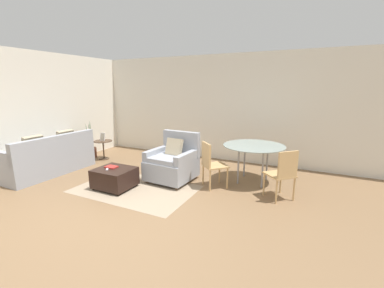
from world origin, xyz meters
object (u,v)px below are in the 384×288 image
Objects in this scene: potted_plant at (90,149)px; dining_chair_near_right at (283,172)px; side_table at (103,146)px; armchair at (173,163)px; ottoman at (115,177)px; couch at (49,160)px; tv_remote_primary at (107,169)px; dining_table at (254,149)px; book_stack at (111,167)px; picture_frame at (103,137)px; dining_chair_near_left at (211,162)px.

dining_chair_near_right is at bearing -6.35° from potted_plant.
potted_plant is at bearing -179.45° from side_table.
armchair reaches higher than ottoman.
couch reaches higher than dining_chair_near_right.
armchair reaches higher than couch.
tv_remote_primary is 0.27× the size of side_table.
dining_table is 1.38× the size of dining_chair_near_right.
book_stack is 1.63× the size of tv_remote_primary.
picture_frame is 4.74m from dining_chair_near_right.
armchair is 1.20m from ottoman.
dining_table is (4.54, 0.08, 0.48)m from potted_plant.
armchair is at bearing 44.39° from book_stack.
couch is at bearing -179.69° from book_stack.
picture_frame is (-1.61, 1.41, 0.21)m from book_stack.
couch reaches higher than picture_frame.
tv_remote_primary reaches higher than ottoman.
book_stack is (-0.88, -0.86, 0.03)m from armchair.
book_stack is 0.25× the size of dining_chair_near_right.
dining_chair_near_right is (3.09, 0.82, 0.11)m from book_stack.
armchair is 3.05m from potted_plant.
dining_chair_near_left is (3.63, 0.83, 0.20)m from couch.
side_table is at bearing 138.87° from book_stack.
side_table is (0.50, 0.00, 0.14)m from potted_plant.
dining_chair_near_right is at bearing 15.99° from ottoman.
tv_remote_primary is at bearing -43.29° from side_table.
armchair reaches higher than dining_table.
dining_table is at bearing 21.99° from armchair.
tv_remote_primary is at bearing -87.08° from book_stack.
dining_chair_near_right is (0.66, -0.66, -0.19)m from dining_table.
tv_remote_primary is at bearing -151.85° from dining_chair_near_left.
picture_frame is at bearing 79.86° from couch.
picture_frame reaches higher than tv_remote_primary.
couch is 1.87m from book_stack.
tv_remote_primary is 2.00m from dining_chair_near_left.
side_table is (-1.61, 1.41, -0.04)m from book_stack.
dining_table is (2.33, 1.52, 0.49)m from ottoman.
ottoman is 2.64m from potted_plant.
dining_table reaches higher than tv_remote_primary.
side_table is at bearing 90.00° from picture_frame.
dining_table is 0.96m from dining_chair_near_left.
couch is at bearing -80.05° from potted_plant.
book_stack is (-0.10, 0.03, 0.19)m from ottoman.
picture_frame is (-2.49, 0.54, 0.24)m from armchair.
ottoman is at bearing -0.66° from couch.
potted_plant is 0.52m from side_table.
book_stack is at bearing 0.31° from couch.
picture_frame is at bearing 0.54° from potted_plant.
armchair is 0.95× the size of potted_plant.
couch is 2.88m from armchair.
side_table reaches higher than tv_remote_primary.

